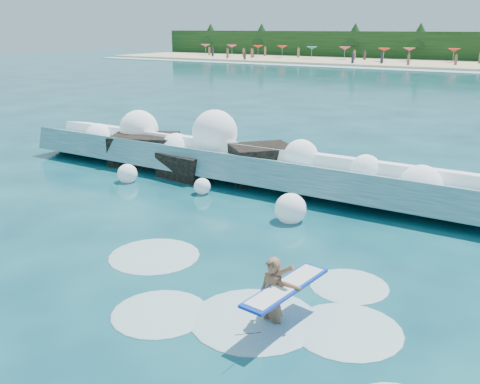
{
  "coord_description": "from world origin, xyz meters",
  "views": [
    {
      "loc": [
        9.41,
        -10.44,
        5.76
      ],
      "look_at": [
        1.5,
        2.0,
        1.2
      ],
      "focal_mm": 40.0,
      "sensor_mm": 36.0,
      "label": 1
    }
  ],
  "objects": [
    {
      "name": "rock_cluster",
      "position": [
        -3.85,
        6.71,
        0.51
      ],
      "size": [
        8.82,
        3.57,
        1.6
      ],
      "color": "black",
      "rests_on": "ground"
    },
    {
      "name": "ground",
      "position": [
        0.0,
        0.0,
        0.0
      ],
      "size": [
        200.0,
        200.0,
        0.0
      ],
      "primitive_type": "plane",
      "color": "#072F3F",
      "rests_on": "ground"
    },
    {
      "name": "surf_foam",
      "position": [
        3.95,
        -1.61,
        0.0
      ],
      "size": [
        9.19,
        5.36,
        0.14
      ],
      "color": "silver",
      "rests_on": "ground"
    },
    {
      "name": "wave_spray",
      "position": [
        -2.87,
        6.78,
        1.15
      ],
      "size": [
        16.0,
        5.15,
        2.66
      ],
      "color": "white",
      "rests_on": "ground"
    },
    {
      "name": "surfer_with_board",
      "position": [
        4.87,
        -1.99,
        0.64
      ],
      "size": [
        1.02,
        2.91,
        1.72
      ],
      "color": "brown",
      "rests_on": "ground"
    },
    {
      "name": "breaking_wave",
      "position": [
        -1.75,
        6.8,
        0.59
      ],
      "size": [
        19.74,
        3.01,
        1.7
      ],
      "color": "teal",
      "rests_on": "ground"
    }
  ]
}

